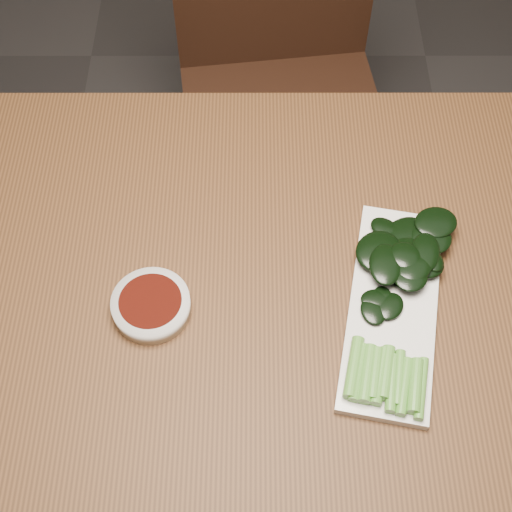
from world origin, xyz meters
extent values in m
plane|color=#2A2828|center=(0.00, 0.00, 0.00)|extent=(6.00, 6.00, 0.00)
cube|color=#4A2C15|center=(0.00, 0.00, 0.73)|extent=(1.40, 0.80, 0.04)
cube|color=black|center=(0.06, 0.63, 0.43)|extent=(0.50, 0.50, 0.04)
cylinder|color=black|center=(-0.11, 0.41, 0.21)|extent=(0.04, 0.04, 0.41)
cylinder|color=black|center=(0.27, 0.46, 0.21)|extent=(0.04, 0.04, 0.41)
cylinder|color=black|center=(-0.16, 0.80, 0.21)|extent=(0.04, 0.04, 0.41)
cylinder|color=black|center=(0.23, 0.84, 0.21)|extent=(0.04, 0.04, 0.41)
cylinder|color=silver|center=(-0.15, -0.03, 0.76)|extent=(0.11, 0.11, 0.03)
cylinder|color=#3B0C05|center=(-0.15, -0.03, 0.78)|extent=(0.09, 0.09, 0.00)
cube|color=silver|center=(0.18, -0.03, 0.76)|extent=(0.18, 0.35, 0.01)
cylinder|color=#559734|center=(0.12, -0.12, 0.77)|extent=(0.04, 0.09, 0.02)
cylinder|color=#559734|center=(0.12, -0.13, 0.77)|extent=(0.03, 0.08, 0.01)
cylinder|color=#559734|center=(0.14, -0.13, 0.77)|extent=(0.03, 0.08, 0.02)
cylinder|color=#559734|center=(0.15, -0.13, 0.77)|extent=(0.03, 0.07, 0.02)
cylinder|color=#559734|center=(0.15, -0.13, 0.77)|extent=(0.04, 0.08, 0.02)
cylinder|color=#559734|center=(0.16, -0.13, 0.77)|extent=(0.03, 0.08, 0.02)
cylinder|color=#559734|center=(0.17, -0.14, 0.77)|extent=(0.03, 0.08, 0.01)
cylinder|color=#559734|center=(0.18, -0.14, 0.77)|extent=(0.03, 0.08, 0.01)
cylinder|color=#559734|center=(0.18, -0.15, 0.77)|extent=(0.03, 0.08, 0.01)
cylinder|color=#559734|center=(0.20, -0.15, 0.77)|extent=(0.03, 0.08, 0.02)
cylinder|color=#559734|center=(0.20, -0.15, 0.77)|extent=(0.03, 0.09, 0.01)
ellipsoid|color=black|center=(0.20, 0.04, 0.79)|extent=(0.06, 0.06, 0.01)
ellipsoid|color=black|center=(0.20, 0.04, 0.77)|extent=(0.10, 0.09, 0.01)
ellipsoid|color=black|center=(0.21, 0.06, 0.77)|extent=(0.07, 0.07, 0.01)
ellipsoid|color=black|center=(0.21, 0.01, 0.78)|extent=(0.07, 0.07, 0.01)
ellipsoid|color=black|center=(0.17, 0.06, 0.78)|extent=(0.10, 0.10, 0.01)
ellipsoid|color=black|center=(0.20, 0.04, 0.77)|extent=(0.10, 0.10, 0.01)
ellipsoid|color=black|center=(0.26, 0.10, 0.78)|extent=(0.08, 0.07, 0.01)
ellipsoid|color=black|center=(0.21, 0.08, 0.77)|extent=(0.10, 0.10, 0.01)
ellipsoid|color=black|center=(0.24, 0.04, 0.78)|extent=(0.05, 0.06, 0.01)
ellipsoid|color=black|center=(0.21, 0.02, 0.78)|extent=(0.07, 0.07, 0.01)
ellipsoid|color=black|center=(0.25, 0.08, 0.78)|extent=(0.07, 0.07, 0.01)
ellipsoid|color=black|center=(0.22, 0.09, 0.77)|extent=(0.05, 0.05, 0.01)
ellipsoid|color=black|center=(0.18, 0.10, 0.77)|extent=(0.06, 0.06, 0.01)
ellipsoid|color=black|center=(0.17, 0.03, 0.78)|extent=(0.06, 0.08, 0.01)
ellipsoid|color=black|center=(0.23, 0.05, 0.78)|extent=(0.06, 0.08, 0.01)
ellipsoid|color=black|center=(0.22, 0.05, 0.78)|extent=(0.11, 0.10, 0.01)
ellipsoid|color=black|center=(0.17, -0.02, 0.77)|extent=(0.03, 0.04, 0.01)
ellipsoid|color=black|center=(0.15, -0.04, 0.77)|extent=(0.04, 0.05, 0.01)
ellipsoid|color=black|center=(0.18, -0.03, 0.77)|extent=(0.06, 0.06, 0.01)
ellipsoid|color=black|center=(0.16, -0.02, 0.77)|extent=(0.04, 0.03, 0.01)
camera|label=1|loc=(-0.01, -0.50, 1.64)|focal=50.00mm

